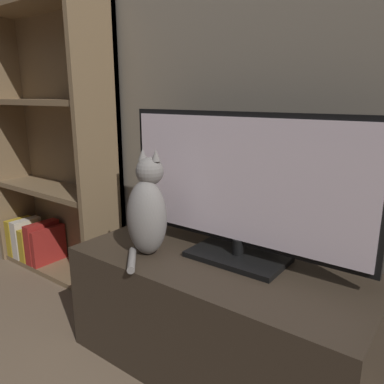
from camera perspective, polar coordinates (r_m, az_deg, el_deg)
The scene contains 5 objects.
wall_back at distance 1.57m, azimuth 11.18°, elevation 23.60°, with size 4.80×0.05×2.60m.
tv_stand at distance 1.53m, azimuth 3.92°, elevation -18.09°, with size 1.13×0.51×0.44m.
tv at distance 1.36m, azimuth 7.37°, elevation 0.65°, with size 0.98×0.22×0.55m.
cat at distance 1.44m, azimuth -6.78°, elevation -2.92°, with size 0.18×0.26×0.41m.
bookshelf at distance 2.35m, azimuth -20.15°, elevation 4.82°, with size 0.90×0.28×1.52m.
Camera 1 is at (0.69, -0.17, 1.04)m, focal length 35.00 mm.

